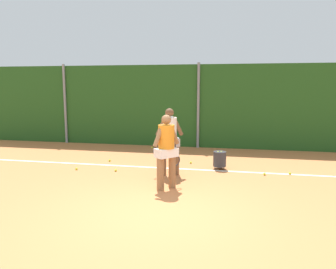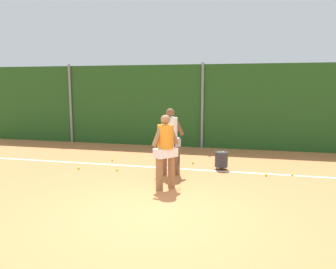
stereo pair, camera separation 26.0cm
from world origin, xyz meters
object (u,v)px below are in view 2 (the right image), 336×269
ball_hopper (221,159)px  tennis_ball_1 (117,170)px  tennis_ball_7 (266,175)px  tennis_ball_3 (156,147)px  tennis_ball_8 (79,168)px  tennis_ball_6 (292,174)px  player_midcourt (170,138)px  player_foreground_near (166,148)px  tennis_ball_0 (193,163)px  tennis_ball_4 (112,160)px

ball_hopper → tennis_ball_1: (-2.77, -0.83, -0.26)m
tennis_ball_7 → tennis_ball_1: bearing=-174.1°
tennis_ball_3 → tennis_ball_8: same height
tennis_ball_6 → tennis_ball_1: bearing=-172.5°
player_midcourt → tennis_ball_3: size_ratio=26.51×
player_midcourt → tennis_ball_8: player_midcourt is taller
player_foreground_near → ball_hopper: player_foreground_near is taller
tennis_ball_7 → tennis_ball_8: 5.10m
tennis_ball_3 → tennis_ball_6: 5.29m
tennis_ball_0 → tennis_ball_3: same height
player_foreground_near → tennis_ball_0: size_ratio=25.63×
tennis_ball_7 → tennis_ball_8: (-5.08, -0.48, 0.00)m
ball_hopper → tennis_ball_3: bearing=135.1°
tennis_ball_8 → tennis_ball_7: bearing=5.3°
tennis_ball_6 → tennis_ball_0: bearing=165.5°
ball_hopper → tennis_ball_1: ball_hopper is taller
tennis_ball_0 → tennis_ball_4: size_ratio=1.00×
player_foreground_near → tennis_ball_8: bearing=109.5°
ball_hopper → tennis_ball_8: (-3.89, -0.89, -0.26)m
ball_hopper → tennis_ball_7: 1.29m
player_midcourt → tennis_ball_6: bearing=171.3°
ball_hopper → tennis_ball_4: bearing=175.5°
tennis_ball_0 → tennis_ball_8: 3.32m
tennis_ball_4 → tennis_ball_7: 4.61m
tennis_ball_0 → tennis_ball_8: size_ratio=1.00×
player_foreground_near → tennis_ball_8: size_ratio=25.63×
ball_hopper → tennis_ball_7: ball_hopper is taller
tennis_ball_1 → tennis_ball_4: bearing=118.8°
ball_hopper → tennis_ball_7: size_ratio=7.78×
tennis_ball_1 → tennis_ball_3: bearing=87.5°
player_midcourt → tennis_ball_7: size_ratio=26.51×
tennis_ball_4 → tennis_ball_7: same height
tennis_ball_1 → tennis_ball_6: size_ratio=1.00×
tennis_ball_3 → tennis_ball_7: 4.87m
player_foreground_near → player_midcourt: player_midcourt is taller
player_midcourt → tennis_ball_1: player_midcourt is taller
tennis_ball_0 → tennis_ball_6: 2.82m
ball_hopper → player_midcourt: bearing=-145.8°
player_midcourt → tennis_ball_4: player_midcourt is taller
tennis_ball_4 → tennis_ball_3: bearing=72.2°
player_foreground_near → tennis_ball_1: 2.26m
player_foreground_near → tennis_ball_8: player_foreground_near is taller
player_foreground_near → tennis_ball_3: player_foreground_near is taller
tennis_ball_1 → tennis_ball_6: (4.62, 0.60, 0.00)m
tennis_ball_7 → player_midcourt: bearing=-169.8°
player_midcourt → tennis_ball_3: 3.84m
tennis_ball_0 → tennis_ball_7: size_ratio=1.00×
tennis_ball_1 → tennis_ball_7: bearing=5.9°
tennis_ball_6 → player_foreground_near: bearing=-148.3°
tennis_ball_3 → tennis_ball_8: (-1.27, -3.50, 0.00)m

